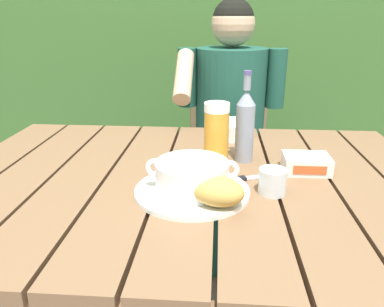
{
  "coord_description": "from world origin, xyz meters",
  "views": [
    {
      "loc": [
        0.08,
        -0.95,
        1.18
      ],
      "look_at": [
        0.01,
        -0.0,
        0.83
      ],
      "focal_mm": 34.79,
      "sensor_mm": 36.0,
      "label": 1
    }
  ],
  "objects": [
    {
      "name": "table_knife",
      "position": [
        0.15,
        -0.01,
        0.76
      ],
      "size": [
        0.15,
        0.07,
        0.01
      ],
      "color": "silver",
      "rests_on": "dining_table"
    },
    {
      "name": "beer_glass",
      "position": [
        0.07,
        0.1,
        0.85
      ],
      "size": [
        0.07,
        0.07,
        0.19
      ],
      "color": "orange",
      "rests_on": "dining_table"
    },
    {
      "name": "hedge_backdrop",
      "position": [
        -0.08,
        1.83,
        1.13
      ],
      "size": [
        4.12,
        0.98,
        2.39
      ],
      "color": "#3C672E",
      "rests_on": "ground_plane"
    },
    {
      "name": "beer_bottle",
      "position": [
        0.16,
        0.13,
        0.87
      ],
      "size": [
        0.06,
        0.06,
        0.28
      ],
      "color": "gray",
      "rests_on": "dining_table"
    },
    {
      "name": "diner_bowl",
      "position": [
        0.13,
        0.38,
        0.79
      ],
      "size": [
        0.16,
        0.16,
        0.06
      ],
      "color": "white",
      "rests_on": "dining_table"
    },
    {
      "name": "butter_tub",
      "position": [
        0.33,
        0.06,
        0.78
      ],
      "size": [
        0.13,
        0.1,
        0.05
      ],
      "color": "white",
      "rests_on": "dining_table"
    },
    {
      "name": "chair_near_diner",
      "position": [
        0.13,
        0.92,
        0.47
      ],
      "size": [
        0.42,
        0.43,
        0.94
      ],
      "color": "brown",
      "rests_on": "ground_plane"
    },
    {
      "name": "soup_bowl",
      "position": [
        0.02,
        -0.1,
        0.81
      ],
      "size": [
        0.23,
        0.18,
        0.08
      ],
      "color": "white",
      "rests_on": "serving_plate"
    },
    {
      "name": "water_glass_small",
      "position": [
        0.22,
        -0.09,
        0.79
      ],
      "size": [
        0.07,
        0.07,
        0.06
      ],
      "color": "silver",
      "rests_on": "dining_table"
    },
    {
      "name": "serving_plate",
      "position": [
        0.02,
        -0.1,
        0.76
      ],
      "size": [
        0.29,
        0.29,
        0.01
      ],
      "color": "white",
      "rests_on": "dining_table"
    },
    {
      "name": "bread_roll",
      "position": [
        0.08,
        -0.18,
        0.8
      ],
      "size": [
        0.15,
        0.13,
        0.07
      ],
      "color": "#BD9445",
      "rests_on": "serving_plate"
    },
    {
      "name": "dining_table",
      "position": [
        -0.0,
        0.0,
        0.67
      ],
      "size": [
        1.38,
        0.97,
        0.76
      ],
      "color": "brown",
      "rests_on": "ground_plane"
    },
    {
      "name": "person_eating",
      "position": [
        0.13,
        0.73,
        0.74
      ],
      "size": [
        0.48,
        0.47,
        1.25
      ],
      "color": "#1D4D3E",
      "rests_on": "ground_plane"
    }
  ]
}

